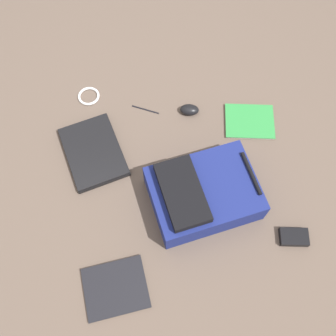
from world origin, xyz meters
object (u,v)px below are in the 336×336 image
object	(u,v)px
cable_coil	(89,96)
backpack	(202,193)
computer_mouse	(189,110)
power_brick	(294,237)
pen_black	(145,109)
book_manual	(250,121)
laptop	(93,152)
book_blue	(116,288)

from	to	relation	value
cable_coil	backpack	bearing A→B (deg)	39.33
computer_mouse	power_brick	xyz separation A→B (m)	(0.66, 0.36, -0.01)
computer_mouse	power_brick	size ratio (longest dim) A/B	0.78
computer_mouse	pen_black	xyz separation A→B (m)	(-0.03, -0.21, -0.02)
computer_mouse	cable_coil	size ratio (longest dim) A/B	0.85
book_manual	power_brick	xyz separation A→B (m)	(0.58, 0.08, 0.01)
power_brick	pen_black	world-z (taller)	power_brick
backpack	cable_coil	world-z (taller)	backpack
laptop	book_manual	distance (m)	0.75
book_blue	computer_mouse	bearing A→B (deg)	154.03
pen_black	computer_mouse	bearing A→B (deg)	80.72
laptop	book_blue	bearing A→B (deg)	7.26
laptop	cable_coil	bearing A→B (deg)	-176.33
power_brick	pen_black	distance (m)	0.90
backpack	cable_coil	size ratio (longest dim) A/B	4.63
book_manual	pen_black	bearing A→B (deg)	-103.40
laptop	pen_black	xyz separation A→B (m)	(-0.22, 0.25, -0.01)
book_blue	pen_black	xyz separation A→B (m)	(-0.83, 0.18, -0.00)
book_manual	laptop	bearing A→B (deg)	-82.45
backpack	pen_black	xyz separation A→B (m)	(-0.49, -0.21, -0.07)
power_brick	laptop	bearing A→B (deg)	-119.97
cable_coil	pen_black	distance (m)	0.29
book_blue	computer_mouse	distance (m)	0.89
pen_black	cable_coil	bearing A→B (deg)	-110.34
cable_coil	pen_black	size ratio (longest dim) A/B	0.78
computer_mouse	cable_coil	distance (m)	0.51
laptop	cable_coil	distance (m)	0.32
laptop	book_manual	size ratio (longest dim) A/B	1.55
book_manual	pen_black	xyz separation A→B (m)	(-0.12, -0.49, -0.00)
backpack	book_blue	distance (m)	0.52
power_brick	book_blue	bearing A→B (deg)	-79.73
laptop	pen_black	world-z (taller)	laptop
computer_mouse	laptop	bearing A→B (deg)	-58.58
book_blue	cable_coil	bearing A→B (deg)	-173.96
book_blue	cable_coil	xyz separation A→B (m)	(-0.93, -0.10, -0.00)
backpack	cable_coil	xyz separation A→B (m)	(-0.59, -0.48, -0.07)
book_blue	computer_mouse	size ratio (longest dim) A/B	3.02
book_manual	computer_mouse	distance (m)	0.29
book_manual	computer_mouse	bearing A→B (deg)	-106.40
book_blue	power_brick	world-z (taller)	power_brick
book_blue	cable_coil	distance (m)	0.94
computer_mouse	cable_coil	xyz separation A→B (m)	(-0.14, -0.49, -0.02)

